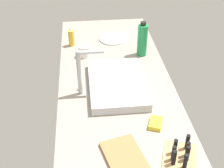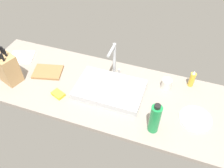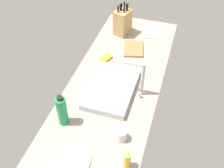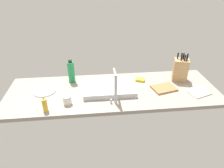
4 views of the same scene
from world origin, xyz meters
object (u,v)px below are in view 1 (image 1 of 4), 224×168
object	(u,v)px
sink_basin	(116,84)
faucet	(82,68)
dish_sponge	(156,123)
dinner_plate	(113,38)
soap_bottle	(71,37)
water_bottle	(142,40)
cutting_board	(124,156)
coffee_mug	(84,51)

from	to	relation	value
sink_basin	faucet	size ratio (longest dim) A/B	1.77
faucet	dish_sponge	distance (cm)	48.47
dinner_plate	dish_sponge	size ratio (longest dim) A/B	2.32
soap_bottle	water_bottle	size ratio (longest dim) A/B	0.60
cutting_board	dish_sponge	size ratio (longest dim) A/B	2.42
soap_bottle	sink_basin	bearing A→B (deg)	-154.80
sink_basin	water_bottle	bearing A→B (deg)	-30.73
faucet	water_bottle	xyz separation A→B (cm)	(39.23, -40.39, -5.02)
sink_basin	faucet	xyz separation A→B (cm)	(-3.11, 18.91, 13.70)
coffee_mug	soap_bottle	bearing A→B (deg)	26.27
faucet	coffee_mug	world-z (taller)	faucet
water_bottle	dish_sponge	xyz separation A→B (cm)	(-69.77, 5.84, -9.91)
soap_bottle	dinner_plate	distance (cm)	31.73
dinner_plate	dish_sponge	distance (cm)	95.17
soap_bottle	water_bottle	distance (cm)	50.72
sink_basin	dish_sponge	size ratio (longest dim) A/B	5.35
dish_sponge	coffee_mug	bearing A→B (deg)	24.81
dinner_plate	water_bottle	bearing A→B (deg)	-146.31
coffee_mug	cutting_board	bearing A→B (deg)	-170.82
cutting_board	water_bottle	bearing A→B (deg)	-15.23
cutting_board	coffee_mug	size ratio (longest dim) A/B	2.84
coffee_mug	water_bottle	bearing A→B (deg)	-92.18
sink_basin	water_bottle	size ratio (longest dim) A/B	2.03
sink_basin	water_bottle	world-z (taller)	water_bottle
faucet	dish_sponge	world-z (taller)	faucet
sink_basin	soap_bottle	bearing A→B (deg)	25.20
water_bottle	dinner_plate	size ratio (longest dim) A/B	1.13
faucet	dinner_plate	distance (cm)	70.07
coffee_mug	dish_sponge	distance (cm)	78.54
soap_bottle	dish_sponge	distance (cm)	97.34
cutting_board	dinner_plate	world-z (taller)	cutting_board
dinner_plate	dish_sponge	world-z (taller)	dish_sponge
coffee_mug	dish_sponge	bearing A→B (deg)	-155.19
dinner_plate	cutting_board	bearing A→B (deg)	176.15
faucet	cutting_board	world-z (taller)	faucet
sink_basin	faucet	distance (cm)	23.56
dinner_plate	coffee_mug	bearing A→B (deg)	136.35
cutting_board	coffee_mug	xyz separation A→B (cm)	(90.29, 14.60, 2.94)
soap_bottle	dish_sponge	bearing A→B (deg)	-154.91
coffee_mug	dish_sponge	world-z (taller)	coffee_mug
cutting_board	water_bottle	world-z (taller)	water_bottle
coffee_mug	dish_sponge	xyz separation A→B (cm)	(-71.25, -32.94, -2.64)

